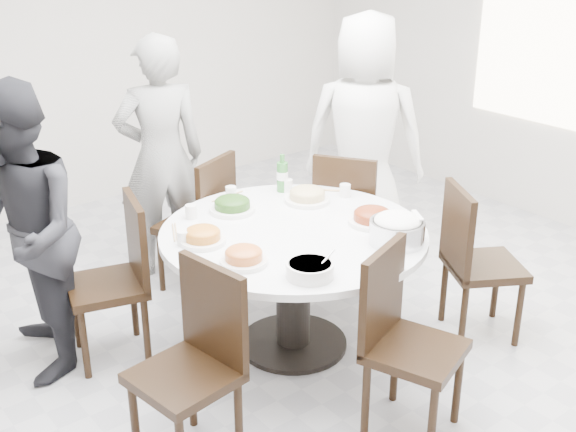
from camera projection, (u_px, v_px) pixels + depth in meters
floor at (288, 352)px, 4.25m from camera, size 6.00×6.00×0.01m
wall_back at (60, 45)px, 5.89m from camera, size 6.00×0.01×2.80m
dining_table at (293, 289)px, 4.18m from camera, size 1.50×1.50×0.75m
chair_ne at (350, 216)px, 4.95m from camera, size 0.58×0.58×0.95m
chair_n at (194, 222)px, 4.84m from camera, size 0.55×0.55×0.95m
chair_nw at (106, 283)px, 4.04m from camera, size 0.52×0.52×0.95m
chair_sw at (184, 373)px, 3.24m from camera, size 0.48×0.48×0.95m
chair_s at (416, 347)px, 3.44m from camera, size 0.54×0.54×0.95m
chair_se at (485, 263)px, 4.27m from camera, size 0.58×0.58×0.95m
diner_right at (364, 138)px, 5.19m from camera, size 1.01×1.04×1.80m
diner_middle at (161, 158)px, 4.94m from camera, size 0.71×0.57×1.69m
diner_left at (21, 235)px, 3.80m from camera, size 0.81×0.93×1.64m
dish_greens at (232, 206)px, 4.28m from camera, size 0.27×0.27×0.07m
dish_pale at (307, 196)px, 4.42m from camera, size 0.28×0.28×0.08m
dish_orange at (203, 237)px, 3.86m from camera, size 0.25×0.25×0.07m
dish_redbrown at (372, 218)px, 4.11m from camera, size 0.28×0.28×0.07m
dish_tofu at (244, 258)px, 3.63m from camera, size 0.24×0.24×0.06m
rice_bowl at (397, 232)px, 3.85m from camera, size 0.30×0.30×0.13m
soup_bowl at (310, 270)px, 3.50m from camera, size 0.24×0.24×0.07m
beverage_bottle at (282, 173)px, 4.56m from camera, size 0.07×0.07×0.24m
tea_cups at (229, 192)px, 4.48m from camera, size 0.07×0.07×0.08m
chopsticks at (226, 198)px, 4.48m from camera, size 0.24×0.04×0.01m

